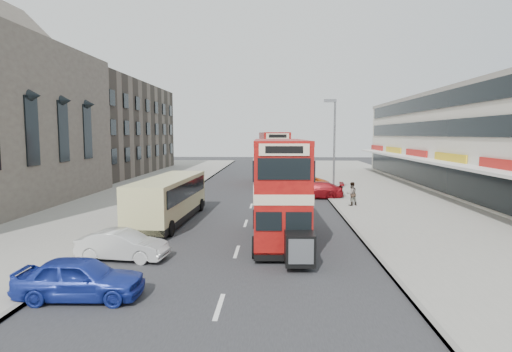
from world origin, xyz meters
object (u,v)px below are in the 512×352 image
(bus_main, at_px, (280,190))
(car_right_b, at_px, (303,184))
(pedestrian_near, at_px, (352,194))
(car_left_front, at_px, (123,245))
(cyclist, at_px, (300,186))
(car_left_near, at_px, (80,278))
(car_right_a, at_px, (314,190))
(bus_second, at_px, (274,158))
(street_lamp, at_px, (333,140))
(coach, at_px, (169,198))

(bus_main, height_order, car_right_b, bus_main)
(pedestrian_near, bearing_deg, car_left_front, 22.76)
(bus_main, xyz_separation_m, cyclist, (2.02, 16.45, -1.81))
(car_left_near, xyz_separation_m, car_right_a, (9.58, 21.52, 0.00))
(bus_second, xyz_separation_m, pedestrian_near, (5.67, -14.17, -1.78))
(street_lamp, distance_m, cyclist, 5.32)
(bus_main, distance_m, cyclist, 16.68)
(street_lamp, relative_size, car_left_near, 2.01)
(street_lamp, distance_m, car_right_b, 6.47)
(bus_main, relative_size, car_right_a, 1.87)
(street_lamp, relative_size, pedestrian_near, 4.73)
(car_right_b, bearing_deg, car_left_front, -24.37)
(car_right_a, bearing_deg, street_lamp, 97.66)
(bus_second, distance_m, car_left_front, 28.09)
(bus_main, bearing_deg, coach, -35.48)
(bus_main, height_order, coach, bus_main)
(car_left_near, xyz_separation_m, pedestrian_near, (11.85, 17.33, 0.32))
(car_right_a, xyz_separation_m, pedestrian_near, (2.27, -4.19, 0.32))
(bus_second, relative_size, pedestrian_near, 5.64)
(bus_second, height_order, car_right_b, bus_second)
(car_left_front, distance_m, car_right_b, 23.70)
(street_lamp, relative_size, bus_main, 0.92)
(car_right_b, xyz_separation_m, pedestrian_near, (2.90, -8.76, 0.34))
(pedestrian_near, bearing_deg, bus_main, 36.82)
(bus_main, height_order, pedestrian_near, bus_main)
(car_left_front, height_order, car_right_b, car_right_b)
(bus_main, relative_size, bus_second, 0.91)
(car_left_near, height_order, car_right_b, car_left_near)
(pedestrian_near, distance_m, cyclist, 7.39)
(street_lamp, height_order, pedestrian_near, street_lamp)
(coach, bearing_deg, car_left_front, -87.78)
(coach, height_order, car_left_front, coach)
(bus_main, bearing_deg, car_left_near, 47.15)
(car_left_near, relative_size, car_right_b, 0.84)
(bus_second, bearing_deg, pedestrian_near, 106.43)
(street_lamp, height_order, coach, street_lamp)
(bus_second, height_order, coach, bus_second)
(bus_main, distance_m, car_right_a, 14.50)
(car_right_b, distance_m, cyclist, 2.20)
(bus_main, bearing_deg, bus_second, -91.05)
(coach, distance_m, car_left_front, 7.72)
(bus_second, relative_size, car_right_a, 2.04)
(street_lamp, distance_m, bus_second, 11.25)
(bus_main, bearing_deg, street_lamp, -109.77)
(bus_main, xyz_separation_m, car_right_a, (3.07, 14.04, -1.87))
(car_right_b, xyz_separation_m, cyclist, (-0.42, -2.16, 0.08))
(bus_main, height_order, car_left_front, bus_main)
(bus_main, distance_m, bus_second, 24.03)
(car_left_near, bearing_deg, cyclist, -21.41)
(street_lamp, xyz_separation_m, car_left_near, (-11.07, -21.57, -4.10))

